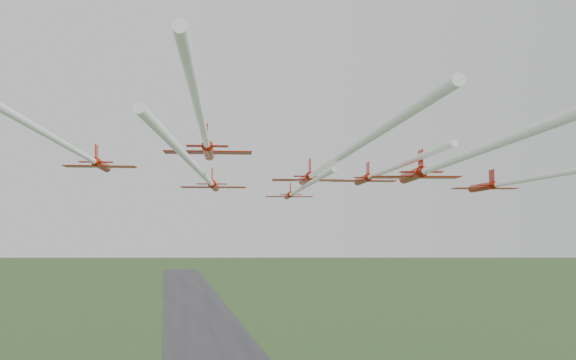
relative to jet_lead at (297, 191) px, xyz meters
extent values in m
cube|color=#2F2F32|center=(0.33, 191.64, -52.30)|extent=(38.00, 900.00, 0.04)
cylinder|color=#A30F00|center=(1.53, 13.99, 0.03)|extent=(1.79, 7.59, 0.97)
cone|color=#A30F00|center=(2.03, 18.52, 0.03)|extent=(1.14, 1.69, 0.97)
cone|color=#A30F00|center=(1.06, 9.72, 0.03)|extent=(1.00, 1.15, 0.89)
ellipsoid|color=black|center=(1.72, 15.75, 0.38)|extent=(0.46, 0.88, 0.28)
cube|color=#A30F00|center=(1.45, 13.28, -0.20)|extent=(8.00, 3.14, 0.09)
cube|color=#A30F00|center=(1.15, 10.55, 0.03)|extent=(3.64, 1.44, 0.07)
cube|color=#A30F00|center=(1.17, 10.73, 1.00)|extent=(0.26, 1.59, 1.77)
cylinder|color=silver|center=(-1.42, -12.99, -0.02)|extent=(5.39, 44.52, 0.53)
cylinder|color=#A30F00|center=(-11.98, 0.52, 0.63)|extent=(2.33, 8.85, 1.14)
cone|color=#A30F00|center=(-11.25, 5.79, 0.63)|extent=(1.38, 2.00, 1.14)
cone|color=#A30F00|center=(-12.67, -4.45, 0.63)|extent=(1.19, 1.37, 1.03)
ellipsoid|color=black|center=(-11.70, 2.56, 1.04)|extent=(0.56, 1.03, 0.33)
cube|color=#A30F00|center=(-12.09, -0.30, 0.37)|extent=(9.37, 3.91, 0.10)
cube|color=#A30F00|center=(-12.53, -3.47, 0.63)|extent=(4.26, 1.80, 0.08)
cube|color=#A30F00|center=(-12.51, -3.27, 1.76)|extent=(0.36, 1.86, 2.07)
cylinder|color=silver|center=(-16.51, -32.14, 0.58)|extent=(8.15, 54.34, 0.62)
cylinder|color=#A30F00|center=(10.27, 0.68, 1.85)|extent=(2.29, 9.11, 1.17)
cone|color=#A30F00|center=(10.96, 6.11, 1.85)|extent=(1.40, 2.04, 1.17)
cone|color=#A30F00|center=(9.63, -4.44, 1.85)|extent=(1.21, 1.40, 1.06)
ellipsoid|color=black|center=(10.54, 2.79, 2.27)|extent=(0.57, 1.06, 0.34)
cube|color=#A30F00|center=(10.17, -0.17, 1.58)|extent=(9.63, 3.91, 0.11)
cube|color=#A30F00|center=(9.76, -3.44, 1.85)|extent=(4.38, 1.80, 0.09)
cube|color=#A30F00|center=(9.78, -3.23, 3.02)|extent=(0.34, 1.91, 2.13)
cylinder|color=silver|center=(7.27, -23.17, 1.79)|extent=(5.21, 36.39, 0.64)
cylinder|color=#A30F00|center=(-26.66, -8.98, 2.42)|extent=(1.66, 8.41, 1.08)
cone|color=#A30F00|center=(-26.30, -3.93, 2.42)|extent=(1.20, 1.84, 1.08)
cone|color=#A30F00|center=(-26.99, -13.74, 2.42)|extent=(1.06, 1.25, 0.98)
ellipsoid|color=black|center=(-26.52, -7.02, 2.82)|extent=(0.48, 0.96, 0.31)
cube|color=#A30F00|center=(-26.71, -9.77, 2.18)|extent=(8.81, 3.15, 0.10)
cube|color=#A30F00|center=(-26.92, -12.81, 2.42)|extent=(4.01, 1.45, 0.08)
cube|color=#A30F00|center=(-26.91, -12.61, 3.50)|extent=(0.22, 1.77, 1.97)
cylinder|color=silver|center=(-28.45, -34.61, 2.37)|extent=(3.43, 40.71, 0.59)
cylinder|color=#A30F00|center=(-0.80, -9.84, 1.04)|extent=(2.04, 8.80, 1.13)
cone|color=#A30F00|center=(-0.24, -4.57, 1.04)|extent=(1.32, 1.96, 1.13)
cone|color=#A30F00|center=(-1.32, -14.79, 1.04)|extent=(1.15, 1.33, 1.03)
ellipsoid|color=black|center=(-0.58, -7.79, 1.45)|extent=(0.53, 1.02, 0.33)
cube|color=#A30F00|center=(-0.88, -10.65, 0.78)|extent=(9.27, 3.61, 0.10)
cube|color=#A30F00|center=(-1.22, -13.82, 1.04)|extent=(4.22, 1.66, 0.08)
cube|color=#A30F00|center=(-1.20, -13.62, 2.17)|extent=(0.30, 1.85, 2.06)
cylinder|color=silver|center=(-4.07, -40.77, 0.99)|extent=(5.99, 50.89, 0.62)
cylinder|color=#A30F00|center=(22.22, -13.30, 0.02)|extent=(2.17, 8.11, 1.04)
cone|color=#A30F00|center=(22.91, -8.48, 0.02)|extent=(1.27, 1.83, 1.04)
cone|color=#A30F00|center=(21.57, -17.84, 0.02)|extent=(1.10, 1.26, 0.95)
ellipsoid|color=black|center=(22.49, -11.43, 0.40)|extent=(0.52, 0.95, 0.30)
cube|color=#A30F00|center=(22.11, -14.05, -0.22)|extent=(8.59, 3.61, 0.09)
cube|color=#A30F00|center=(21.70, -16.96, 0.02)|extent=(3.91, 1.66, 0.08)
cube|color=#A30F00|center=(21.72, -16.77, 1.06)|extent=(0.33, 1.70, 1.89)
cylinder|color=#A30F00|center=(-14.36, -22.31, 2.92)|extent=(2.00, 9.00, 1.16)
cone|color=#A30F00|center=(-13.84, -16.93, 2.92)|extent=(1.33, 1.99, 1.16)
cone|color=#A30F00|center=(-14.85, -27.38, 2.92)|extent=(1.17, 1.35, 1.05)
ellipsoid|color=black|center=(-14.16, -20.22, 3.34)|extent=(0.53, 1.04, 0.34)
cube|color=#A30F00|center=(-14.44, -23.15, 2.65)|extent=(9.46, 3.60, 0.11)
cube|color=#A30F00|center=(-14.75, -26.39, 2.92)|extent=(4.30, 1.66, 0.08)
cube|color=#A30F00|center=(-14.73, -26.18, 4.07)|extent=(0.28, 1.89, 2.10)
cylinder|color=silver|center=(-16.69, -46.66, 2.86)|extent=(4.21, 37.46, 0.63)
cylinder|color=#A30F00|center=(7.52, -25.63, 0.35)|extent=(2.78, 9.30, 1.20)
cone|color=#A30F00|center=(8.49, -20.11, 0.35)|extent=(1.52, 2.13, 1.20)
cone|color=#A30F00|center=(6.60, -30.82, 0.35)|extent=(1.30, 1.47, 1.09)
ellipsoid|color=black|center=(7.90, -23.48, 0.78)|extent=(0.63, 1.10, 0.35)
cube|color=#A30F00|center=(7.37, -26.48, 0.08)|extent=(9.91, 4.45, 0.11)
cube|color=#A30F00|center=(6.78, -29.80, 0.35)|extent=(4.51, 2.04, 0.09)
cube|color=#A30F00|center=(6.82, -29.59, 1.54)|extent=(0.45, 1.95, 2.17)
cylinder|color=silver|center=(2.86, -51.99, 0.29)|extent=(7.92, 41.28, 0.65)
camera|label=1|loc=(-19.01, -91.16, -5.29)|focal=40.00mm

